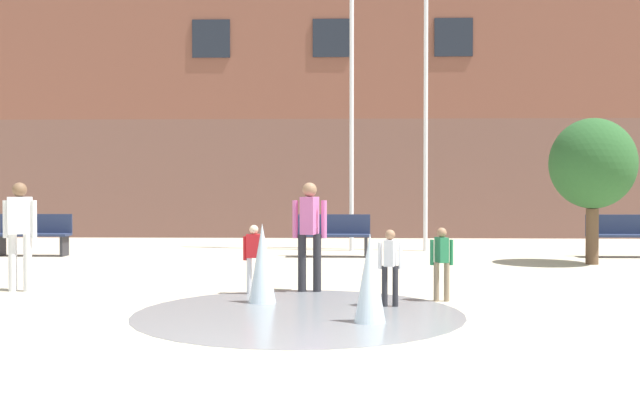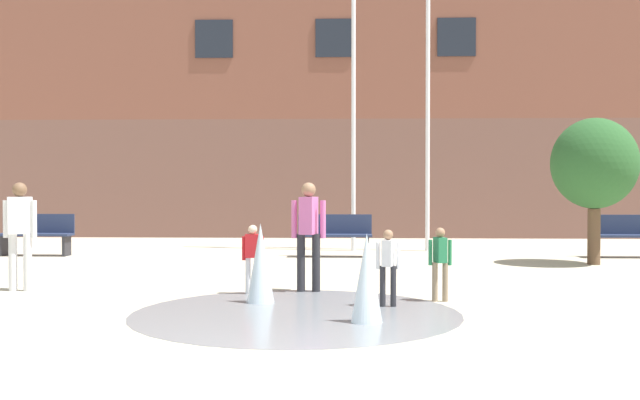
% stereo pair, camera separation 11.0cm
% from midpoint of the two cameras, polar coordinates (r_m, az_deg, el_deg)
% --- Properties ---
extents(ground_plane, '(100.00, 100.00, 0.00)m').
position_cam_midpoint_polar(ground_plane, '(5.89, -1.46, -14.19)').
color(ground_plane, '#BCB299').
extents(library_building, '(36.00, 6.05, 7.69)m').
position_cam_midpoint_polar(library_building, '(24.79, 1.37, 6.49)').
color(library_building, brown).
rests_on(library_building, ground).
extents(splash_fountain, '(3.99, 3.99, 1.05)m').
position_cam_midpoint_polar(splash_fountain, '(9.18, -0.88, -6.37)').
color(splash_fountain, gray).
rests_on(splash_fountain, ground).
extents(park_bench_far_left, '(1.60, 0.44, 0.91)m').
position_cam_midpoint_polar(park_bench_far_left, '(17.53, -20.64, -2.42)').
color(park_bench_far_left, '#28282D').
rests_on(park_bench_far_left, ground).
extents(park_bench_left_of_flagpoles, '(1.60, 0.44, 0.91)m').
position_cam_midpoint_polar(park_bench_left_of_flagpoles, '(16.15, 1.33, -2.65)').
color(park_bench_left_of_flagpoles, '#28282D').
rests_on(park_bench_left_of_flagpoles, ground).
extents(park_bench_center, '(1.60, 0.44, 0.91)m').
position_cam_midpoint_polar(park_bench_center, '(17.31, 22.55, -2.48)').
color(park_bench_center, '#28282D').
rests_on(park_bench_center, ground).
extents(child_running, '(0.31, 0.24, 0.99)m').
position_cam_midpoint_polar(child_running, '(10.13, 9.44, -4.39)').
color(child_running, '#89755B').
rests_on(child_running, ground).
extents(teen_by_trashcan, '(0.50, 0.38, 1.59)m').
position_cam_midpoint_polar(teen_by_trashcan, '(10.87, -0.59, -2.12)').
color(teen_by_trashcan, '#28282D').
rests_on(teen_by_trashcan, ground).
extents(child_with_pink_shirt, '(0.31, 0.13, 0.99)m').
position_cam_midpoint_polar(child_with_pink_shirt, '(10.68, -4.85, -4.09)').
color(child_with_pink_shirt, silver).
rests_on(child_with_pink_shirt, ground).
extents(child_in_fountain, '(0.31, 0.24, 0.99)m').
position_cam_midpoint_polar(child_in_fountain, '(9.60, 5.53, -4.69)').
color(child_in_fountain, '#28282D').
rests_on(child_in_fountain, ground).
extents(adult_in_red, '(0.50, 0.33, 1.59)m').
position_cam_midpoint_polar(adult_in_red, '(11.78, -21.65, -1.94)').
color(adult_in_red, silver).
rests_on(adult_in_red, ground).
extents(flagpole_left, '(0.80, 0.10, 8.76)m').
position_cam_midpoint_polar(flagpole_left, '(17.84, 2.84, 11.11)').
color(flagpole_left, silver).
rests_on(flagpole_left, ground).
extents(flagpole_right, '(0.80, 0.10, 8.20)m').
position_cam_midpoint_polar(flagpole_right, '(17.89, 8.49, 10.14)').
color(flagpole_right, silver).
rests_on(flagpole_right, ground).
extents(street_tree_near_building, '(1.66, 1.66, 2.85)m').
position_cam_midpoint_polar(street_tree_near_building, '(15.50, 20.37, 2.57)').
color(street_tree_near_building, brown).
rests_on(street_tree_near_building, ground).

